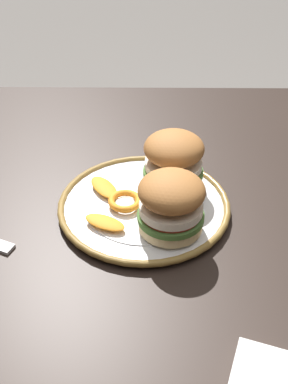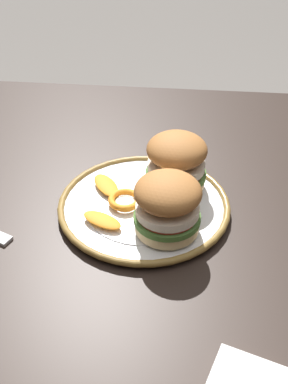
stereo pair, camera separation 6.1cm
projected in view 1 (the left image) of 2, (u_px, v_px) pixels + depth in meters
The scene contains 8 objects.
dining_table at pixel (140, 257), 0.96m from camera, with size 1.20×1.00×0.76m.
dinner_plate at pixel (144, 206), 0.90m from camera, with size 0.30×0.30×0.02m.
sandwich_half_left at pixel (174, 159), 0.91m from camera, with size 0.11×0.11×0.10m.
sandwich_half_right at pixel (171, 203), 0.81m from camera, with size 0.12×0.12×0.10m.
orange_peel_curled at pixel (125, 201), 0.89m from camera, with size 0.07×0.07×0.01m.
orange_peel_strip_long at pixel (104, 187), 0.92m from camera, with size 0.07×0.08×0.01m.
orange_peel_strip_short at pixel (105, 222), 0.85m from camera, with size 0.08×0.06×0.01m.
folded_napkin at pixel (280, 384), 0.63m from camera, with size 0.12×0.10×0.01m, color white.
Camera 1 is at (-0.01, 0.69, 1.33)m, focal length 48.15 mm.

